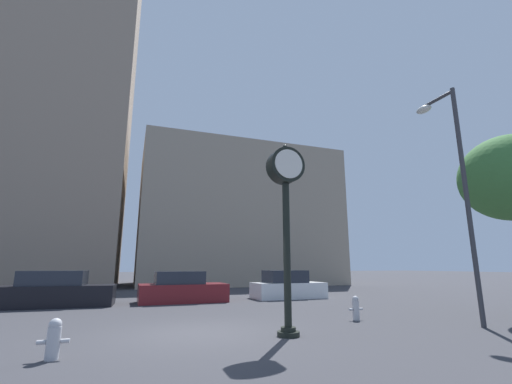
{
  "coord_description": "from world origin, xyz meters",
  "views": [
    {
      "loc": [
        -1.69,
        -9.3,
        1.69
      ],
      "look_at": [
        5.53,
        10.8,
        6.33
      ],
      "focal_mm": 24.0,
      "sensor_mm": 36.0,
      "label": 1
    }
  ],
  "objects_px": {
    "car_white": "(287,286)",
    "street_lamp_right": "(453,167)",
    "bare_tree": "(512,178)",
    "car_maroon": "(182,289)",
    "fire_hydrant_far": "(54,338)",
    "car_black": "(57,291)",
    "street_clock": "(286,196)",
    "fire_hydrant_near": "(356,308)"
  },
  "relations": [
    {
      "from": "street_clock",
      "to": "street_lamp_right",
      "type": "xyz_separation_m",
      "value": [
        5.7,
        -0.41,
        1.25
      ]
    },
    {
      "from": "fire_hydrant_near",
      "to": "street_lamp_right",
      "type": "relative_size",
      "value": 0.1
    },
    {
      "from": "car_maroon",
      "to": "street_lamp_right",
      "type": "height_order",
      "value": "street_lamp_right"
    },
    {
      "from": "car_white",
      "to": "fire_hydrant_near",
      "type": "xyz_separation_m",
      "value": [
        -1.16,
        -7.69,
        -0.23
      ]
    },
    {
      "from": "car_maroon",
      "to": "fire_hydrant_far",
      "type": "distance_m",
      "value": 10.33
    },
    {
      "from": "fire_hydrant_near",
      "to": "fire_hydrant_far",
      "type": "relative_size",
      "value": 1.02
    },
    {
      "from": "car_black",
      "to": "street_lamp_right",
      "type": "distance_m",
      "value": 16.13
    },
    {
      "from": "street_clock",
      "to": "car_black",
      "type": "bearing_deg",
      "value": 126.41
    },
    {
      "from": "car_white",
      "to": "fire_hydrant_near",
      "type": "distance_m",
      "value": 7.78
    },
    {
      "from": "car_black",
      "to": "bare_tree",
      "type": "distance_m",
      "value": 18.36
    },
    {
      "from": "car_white",
      "to": "fire_hydrant_far",
      "type": "height_order",
      "value": "car_white"
    },
    {
      "from": "car_white",
      "to": "car_black",
      "type": "bearing_deg",
      "value": -179.7
    },
    {
      "from": "car_black",
      "to": "street_lamp_right",
      "type": "relative_size",
      "value": 0.62
    },
    {
      "from": "fire_hydrant_near",
      "to": "bare_tree",
      "type": "relative_size",
      "value": 0.12
    },
    {
      "from": "fire_hydrant_far",
      "to": "bare_tree",
      "type": "height_order",
      "value": "bare_tree"
    },
    {
      "from": "bare_tree",
      "to": "car_white",
      "type": "bearing_deg",
      "value": 114.23
    },
    {
      "from": "car_maroon",
      "to": "car_black",
      "type": "bearing_deg",
      "value": -179.6
    },
    {
      "from": "fire_hydrant_near",
      "to": "bare_tree",
      "type": "height_order",
      "value": "bare_tree"
    },
    {
      "from": "car_white",
      "to": "street_clock",
      "type": "bearing_deg",
      "value": -115.82
    },
    {
      "from": "fire_hydrant_far",
      "to": "bare_tree",
      "type": "distance_m",
      "value": 14.32
    },
    {
      "from": "street_lamp_right",
      "to": "bare_tree",
      "type": "distance_m",
      "value": 2.92
    },
    {
      "from": "street_clock",
      "to": "fire_hydrant_far",
      "type": "relative_size",
      "value": 6.78
    },
    {
      "from": "car_maroon",
      "to": "car_white",
      "type": "bearing_deg",
      "value": 0.56
    },
    {
      "from": "fire_hydrant_far",
      "to": "car_black",
      "type": "bearing_deg",
      "value": 99.77
    },
    {
      "from": "street_lamp_right",
      "to": "bare_tree",
      "type": "relative_size",
      "value": 1.18
    },
    {
      "from": "car_black",
      "to": "fire_hydrant_near",
      "type": "distance_m",
      "value": 12.33
    },
    {
      "from": "street_clock",
      "to": "fire_hydrant_far",
      "type": "bearing_deg",
      "value": -174.48
    },
    {
      "from": "car_maroon",
      "to": "car_white",
      "type": "relative_size",
      "value": 1.07
    },
    {
      "from": "fire_hydrant_far",
      "to": "street_lamp_right",
      "type": "bearing_deg",
      "value": 0.39
    },
    {
      "from": "car_white",
      "to": "bare_tree",
      "type": "relative_size",
      "value": 0.62
    },
    {
      "from": "car_black",
      "to": "bare_tree",
      "type": "height_order",
      "value": "bare_tree"
    },
    {
      "from": "car_white",
      "to": "fire_hydrant_far",
      "type": "relative_size",
      "value": 5.29
    },
    {
      "from": "street_lamp_right",
      "to": "bare_tree",
      "type": "height_order",
      "value": "street_lamp_right"
    },
    {
      "from": "street_lamp_right",
      "to": "fire_hydrant_far",
      "type": "bearing_deg",
      "value": -179.61
    },
    {
      "from": "bare_tree",
      "to": "street_clock",
      "type": "bearing_deg",
      "value": 178.26
    },
    {
      "from": "fire_hydrant_near",
      "to": "fire_hydrant_far",
      "type": "distance_m",
      "value": 8.44
    },
    {
      "from": "street_clock",
      "to": "car_maroon",
      "type": "relative_size",
      "value": 1.2
    },
    {
      "from": "car_black",
      "to": "car_white",
      "type": "height_order",
      "value": "car_black"
    },
    {
      "from": "street_clock",
      "to": "fire_hydrant_near",
      "type": "height_order",
      "value": "street_clock"
    },
    {
      "from": "car_maroon",
      "to": "fire_hydrant_near",
      "type": "relative_size",
      "value": 5.53
    },
    {
      "from": "car_white",
      "to": "street_lamp_right",
      "type": "bearing_deg",
      "value": -82.84
    },
    {
      "from": "street_clock",
      "to": "street_lamp_right",
      "type": "relative_size",
      "value": 0.67
    }
  ]
}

